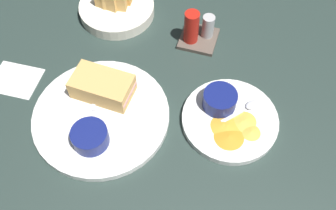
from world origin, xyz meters
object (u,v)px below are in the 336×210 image
Objects in this scene: ramekin_dark_sauce at (90,137)px; bread_basket_rear at (117,6)px; sandwich_half_near at (102,86)px; spoon_by_gravy_ramekin at (247,108)px; ramekin_light_gravy at (220,99)px; plate_chips_companion at (230,120)px; condiment_caddy at (198,31)px; spoon_by_dark_ramekin at (93,116)px; plate_sandwich_main at (101,116)px.

ramekin_dark_sauce is 39.30cm from bread_basket_rear.
spoon_by_gravy_ramekin is at bearing 9.07° from sandwich_half_near.
bread_basket_rear is at bearing 145.77° from ramekin_light_gravy.
plate_chips_companion is 24.71cm from condiment_caddy.
spoon_by_gravy_ramekin is at bearing -28.82° from bread_basket_rear.
plate_sandwich_main is at bearing 42.58° from spoon_by_dark_ramekin.
spoon_by_dark_ramekin reaches higher than plate_sandwich_main.
ramekin_dark_sauce reaches higher than spoon_by_gravy_ramekin.
plate_chips_companion is (28.47, 1.62, -3.20)cm from sandwich_half_near.
sandwich_half_near is at bearing 100.07° from ramekin_dark_sauce.
sandwich_half_near is at bearing 91.70° from spoon_by_dark_ramekin.
spoon_by_gravy_ramekin is at bearing 19.22° from plate_sandwich_main.
spoon_by_gravy_ramekin is (6.15, 0.81, -1.71)cm from ramekin_light_gravy.
ramekin_light_gravy is 20.78cm from condiment_caddy.
spoon_by_dark_ramekin is 0.50× the size of bread_basket_rear.
sandwich_half_near is 1.43× the size of condiment_caddy.
ramekin_dark_sauce is 0.38× the size of bread_basket_rear.
ramekin_light_gravy is (23.90, 9.67, 2.87)cm from plate_sandwich_main.
ramekin_dark_sauce is 6.04cm from spoon_by_dark_ramekin.
sandwich_half_near is 0.70× the size of bread_basket_rear.
bread_basket_rear is at bearing 104.78° from plate_sandwich_main.
ramekin_light_gravy reaches higher than spoon_by_dark_ramekin.
plate_sandwich_main is 3.95× the size of ramekin_dark_sauce.
bread_basket_rear is (-7.08, 32.75, 0.47)cm from spoon_by_dark_ramekin.
spoon_by_dark_ramekin is at bearing 109.58° from ramekin_dark_sauce.
plate_chips_companion is at bearing -131.66° from spoon_by_gravy_ramekin.
ramekin_light_gravy is 0.88× the size of spoon_by_gravy_ramekin.
spoon_by_dark_ramekin is 1.03× the size of condiment_caddy.
spoon_by_dark_ramekin reaches higher than plate_chips_companion.
ramekin_light_gravy is at bearing -62.47° from condiment_caddy.
ramekin_dark_sauce is 0.90× the size of spoon_by_gravy_ramekin.
plate_sandwich_main is 31.63cm from condiment_caddy.
spoon_by_dark_ramekin is 27.44cm from ramekin_light_gravy.
plate_sandwich_main is 27.93cm from plate_chips_companion.
spoon_by_dark_ramekin is 29.47cm from plate_chips_companion.
condiment_caddy is at bearing 68.61° from ramekin_dark_sauce.
spoon_by_dark_ramekin is 1.33× the size of ramekin_light_gravy.
bread_basket_rear reaches higher than sandwich_half_near.
condiment_caddy reaches higher than bread_basket_rear.
bread_basket_rear is (-35.35, 24.53, 1.64)cm from plate_chips_companion.
condiment_caddy is (14.29, 28.09, 2.61)cm from plate_sandwich_main.
spoon_by_gravy_ramekin is (31.31, 11.63, 0.00)cm from spoon_by_dark_ramekin.
condiment_caddy is (-15.76, 17.62, 1.44)cm from spoon_by_gravy_ramekin.
bread_basket_rear reaches higher than plate_chips_companion.
sandwich_half_near reaches higher than ramekin_dark_sauce.
bread_basket_rear is at bearing 171.20° from condiment_caddy.
ramekin_dark_sauce reaches higher than spoon_by_dark_ramekin.
sandwich_half_near is 27.59cm from condiment_caddy.
spoon_by_dark_ramekin is at bearing -163.78° from plate_chips_companion.
sandwich_half_near is 1.86× the size of ramekin_light_gravy.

